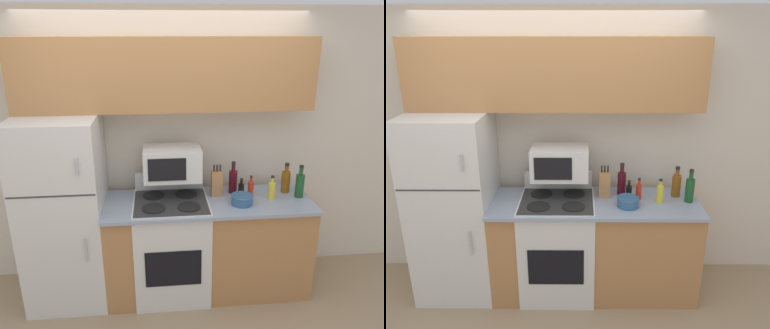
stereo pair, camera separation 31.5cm
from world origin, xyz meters
TOP-DOWN VIEW (x-y plane):
  - ground_plane at (0.00, 0.00)m, footprint 12.00×12.00m
  - wall_back at (0.00, 0.71)m, footprint 8.00×0.05m
  - lower_cabinets at (0.34, 0.30)m, footprint 1.83×0.64m
  - refrigerator at (-0.91, 0.34)m, footprint 0.69×0.70m
  - upper_cabinets at (0.00, 0.52)m, footprint 2.51×0.32m
  - stove at (0.01, 0.29)m, footprint 0.66×0.62m
  - microwave at (0.03, 0.42)m, footprint 0.50×0.33m
  - knife_block at (0.43, 0.39)m, footprint 0.10×0.08m
  - bowl at (0.62, 0.19)m, footprint 0.19×0.19m
  - bottle_wine_red at (0.59, 0.44)m, footprint 0.08×0.08m
  - bottle_whiskey at (1.08, 0.41)m, footprint 0.08×0.08m
  - bottle_wine_green at (1.16, 0.29)m, footprint 0.08×0.08m
  - bottle_cooking_spray at (0.90, 0.27)m, footprint 0.06×0.06m
  - bottle_soy_sauce at (0.64, 0.33)m, footprint 0.05×0.05m
  - bottle_hot_sauce at (0.73, 0.34)m, footprint 0.05×0.05m

SIDE VIEW (x-z plane):
  - ground_plane at x=0.00m, z-range 0.00..0.00m
  - lower_cabinets at x=0.34m, z-range 0.00..0.92m
  - stove at x=0.01m, z-range -0.06..1.03m
  - refrigerator at x=-0.91m, z-range 0.00..1.69m
  - bowl at x=0.62m, z-range 0.92..1.01m
  - bottle_soy_sauce at x=0.64m, z-range 0.90..1.08m
  - bottle_hot_sauce at x=0.73m, z-range 0.90..1.10m
  - bottle_cooking_spray at x=0.90m, z-range 0.90..1.12m
  - bottle_whiskey at x=1.08m, z-range 0.89..1.17m
  - bottle_wine_red at x=0.59m, z-range 0.89..1.19m
  - bottle_wine_green at x=1.16m, z-range 0.89..1.19m
  - knife_block at x=0.43m, z-range 0.89..1.19m
  - microwave at x=0.03m, z-range 1.10..1.38m
  - wall_back at x=0.00m, z-range 0.00..2.55m
  - upper_cabinets at x=0.00m, z-range 1.69..2.30m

